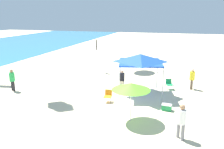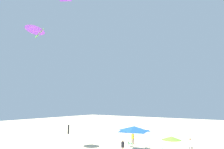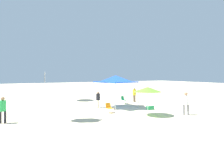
# 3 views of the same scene
# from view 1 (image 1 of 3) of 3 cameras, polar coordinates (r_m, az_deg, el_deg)

# --- Properties ---
(ground) EXTENTS (120.00, 120.00, 0.10)m
(ground) POSITION_cam_1_polar(r_m,az_deg,el_deg) (17.12, 4.24, -5.98)
(ground) COLOR beige
(canopy_tent) EXTENTS (3.82, 3.72, 3.14)m
(canopy_tent) POSITION_cam_1_polar(r_m,az_deg,el_deg) (17.26, 7.01, 3.92)
(canopy_tent) COLOR #B7B7BC
(canopy_tent) RESTS_ON ground
(beach_umbrella) EXTENTS (2.19, 2.19, 2.27)m
(beach_umbrella) POSITION_cam_1_polar(r_m,az_deg,el_deg) (12.98, 4.75, -2.96)
(beach_umbrella) COLOR silver
(beach_umbrella) RESTS_ON ground
(folding_chair_facing_ocean) EXTENTS (0.67, 0.59, 0.82)m
(folding_chair_facing_ocean) POSITION_cam_1_polar(r_m,az_deg,el_deg) (16.27, -0.98, -5.10)
(folding_chair_facing_ocean) COLOR black
(folding_chair_facing_ocean) RESTS_ON ground
(folding_chair_right_of_tent) EXTENTS (0.78, 0.73, 0.82)m
(folding_chair_right_of_tent) POSITION_cam_1_polar(r_m,az_deg,el_deg) (19.49, 13.96, -2.16)
(folding_chair_right_of_tent) COLOR black
(folding_chair_right_of_tent) RESTS_ON ground
(cooler_box) EXTENTS (0.48, 0.66, 0.40)m
(cooler_box) POSITION_cam_1_polar(r_m,az_deg,el_deg) (15.34, 13.37, -7.89)
(cooler_box) COLOR #1E8C4C
(cooler_box) RESTS_ON ground
(banner_flag) EXTENTS (0.36, 0.06, 3.52)m
(banner_flag) POSITION_cam_1_polar(r_m,az_deg,el_deg) (24.30, -3.96, 5.55)
(banner_flag) COLOR silver
(banner_flag) RESTS_ON ground
(person_beachcomber) EXTENTS (0.42, 0.44, 1.78)m
(person_beachcomber) POSITION_cam_1_polar(r_m,az_deg,el_deg) (19.93, -23.47, -0.87)
(person_beachcomber) COLOR black
(person_beachcomber) RESTS_ON ground
(person_watching_sky) EXTENTS (0.41, 0.38, 1.61)m
(person_watching_sky) POSITION_cam_1_polar(r_m,az_deg,el_deg) (18.70, 2.52, -0.93)
(person_watching_sky) COLOR #C6B28C
(person_watching_sky) RESTS_ON ground
(person_by_tent) EXTENTS (0.44, 0.44, 1.83)m
(person_by_tent) POSITION_cam_1_polar(r_m,az_deg,el_deg) (11.86, 16.80, -10.47)
(person_by_tent) COLOR slate
(person_by_tent) RESTS_ON ground
(person_kite_handler) EXTENTS (0.46, 0.41, 1.74)m
(person_kite_handler) POSITION_cam_1_polar(r_m,az_deg,el_deg) (19.83, 19.21, -0.62)
(person_kite_handler) COLOR brown
(person_kite_handler) RESTS_ON ground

